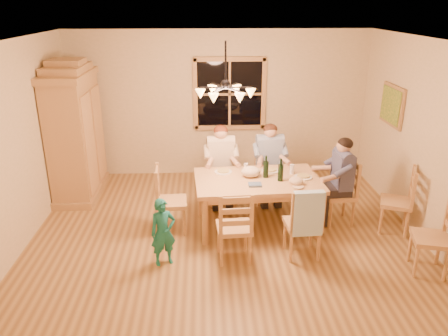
{
  "coord_description": "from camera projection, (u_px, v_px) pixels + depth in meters",
  "views": [
    {
      "loc": [
        -0.28,
        -5.5,
        3.15
      ],
      "look_at": [
        -0.01,
        0.1,
        1.0
      ],
      "focal_mm": 35.0,
      "sensor_mm": 36.0,
      "label": 1
    }
  ],
  "objects": [
    {
      "name": "chair_end_right",
      "position": [
        338.0,
        204.0,
        6.55
      ],
      "size": [
        0.44,
        0.46,
        0.99
      ],
      "rotation": [
        0.0,
        0.0,
        1.63
      ],
      "color": "tan",
      "rests_on": "floor"
    },
    {
      "name": "dining_table",
      "position": [
        257.0,
        185.0,
        6.3
      ],
      "size": [
        1.85,
        1.19,
        0.76
      ],
      "rotation": [
        0.0,
        0.0,
        0.06
      ],
      "color": "#AC7C4C",
      "rests_on": "floor"
    },
    {
      "name": "adult_plaid_man",
      "position": [
        270.0,
        154.0,
        7.06
      ],
      "size": [
        0.41,
        0.44,
        0.87
      ],
      "rotation": [
        0.0,
        0.0,
        3.2
      ],
      "color": "#33548E",
      "rests_on": "floor"
    },
    {
      "name": "plate_plaid",
      "position": [
        270.0,
        171.0,
        6.54
      ],
      "size": [
        0.26,
        0.26,
        0.02
      ],
      "primitive_type": "cylinder",
      "color": "white",
      "rests_on": "dining_table"
    },
    {
      "name": "wine_glass_a",
      "position": [
        246.0,
        168.0,
        6.48
      ],
      "size": [
        0.06,
        0.06,
        0.14
      ],
      "primitive_type": "cylinder",
      "color": "silver",
      "rests_on": "dining_table"
    },
    {
      "name": "child",
      "position": [
        163.0,
        232.0,
        5.45
      ],
      "size": [
        0.38,
        0.32,
        0.89
      ],
      "primitive_type": "imported",
      "rotation": [
        0.0,
        0.0,
        0.38
      ],
      "color": "#1A7571",
      "rests_on": "floor"
    },
    {
      "name": "ceiling",
      "position": [
        226.0,
        41.0,
        5.3
      ],
      "size": [
        5.5,
        5.0,
        0.02
      ],
      "primitive_type": "cube",
      "color": "white",
      "rests_on": "wall_back"
    },
    {
      "name": "adult_slate_man",
      "position": [
        341.0,
        170.0,
        6.36
      ],
      "size": [
        0.44,
        0.41,
        0.87
      ],
      "rotation": [
        0.0,
        0.0,
        1.63
      ],
      "color": "#464C70",
      "rests_on": "floor"
    },
    {
      "name": "plate_woman",
      "position": [
        223.0,
        172.0,
        6.5
      ],
      "size": [
        0.26,
        0.26,
        0.02
      ],
      "primitive_type": "cylinder",
      "color": "white",
      "rests_on": "dining_table"
    },
    {
      "name": "floor",
      "position": [
        225.0,
        235.0,
        6.27
      ],
      "size": [
        5.5,
        5.5,
        0.0
      ],
      "primitive_type": "plane",
      "color": "brown",
      "rests_on": "ground"
    },
    {
      "name": "armoire",
      "position": [
        76.0,
        135.0,
        7.27
      ],
      "size": [
        0.66,
        1.4,
        2.3
      ],
      "color": "#A37C46",
      "rests_on": "floor"
    },
    {
      "name": "wine_bottle_b",
      "position": [
        281.0,
        170.0,
        6.15
      ],
      "size": [
        0.08,
        0.08,
        0.33
      ],
      "primitive_type": "cylinder",
      "color": "black",
      "rests_on": "dining_table"
    },
    {
      "name": "chair_far_right",
      "position": [
        268.0,
        184.0,
        7.25
      ],
      "size": [
        0.46,
        0.44,
        0.99
      ],
      "rotation": [
        0.0,
        0.0,
        3.2
      ],
      "color": "tan",
      "rests_on": "floor"
    },
    {
      "name": "cloth_bundle",
      "position": [
        251.0,
        172.0,
        6.32
      ],
      "size": [
        0.28,
        0.22,
        0.15
      ],
      "primitive_type": "ellipsoid",
      "color": "#C5AF8E",
      "rests_on": "dining_table"
    },
    {
      "name": "wall_back",
      "position": [
        219.0,
        104.0,
        8.11
      ],
      "size": [
        5.5,
        0.02,
        2.7
      ],
      "primitive_type": "cube",
      "color": "beige",
      "rests_on": "floor"
    },
    {
      "name": "window",
      "position": [
        230.0,
        94.0,
        8.02
      ],
      "size": [
        1.3,
        0.06,
        1.3
      ],
      "color": "black",
      "rests_on": "wall_back"
    },
    {
      "name": "chair_spare_back",
      "position": [
        394.0,
        212.0,
        6.3
      ],
      "size": [
        0.55,
        0.56,
        0.99
      ],
      "rotation": [
        0.0,
        0.0,
        1.19
      ],
      "color": "tan",
      "rests_on": "floor"
    },
    {
      "name": "chair_spare_front",
      "position": [
        429.0,
        249.0,
        5.35
      ],
      "size": [
        0.51,
        0.53,
        0.99
      ],
      "rotation": [
        0.0,
        0.0,
        1.33
      ],
      "color": "tan",
      "rests_on": "floor"
    },
    {
      "name": "wall_right",
      "position": [
        428.0,
        143.0,
        5.9
      ],
      "size": [
        0.02,
        5.0,
        2.7
      ],
      "primitive_type": "cube",
      "color": "beige",
      "rests_on": "floor"
    },
    {
      "name": "chair_near_right",
      "position": [
        302.0,
        234.0,
        5.69
      ],
      "size": [
        0.46,
        0.44,
        0.99
      ],
      "rotation": [
        0.0,
        0.0,
        0.06
      ],
      "color": "tan",
      "rests_on": "floor"
    },
    {
      "name": "wine_glass_b",
      "position": [
        292.0,
        169.0,
        6.44
      ],
      "size": [
        0.06,
        0.06,
        0.14
      ],
      "primitive_type": "cylinder",
      "color": "silver",
      "rests_on": "dining_table"
    },
    {
      "name": "napkin",
      "position": [
        255.0,
        185.0,
        6.03
      ],
      "size": [
        0.19,
        0.15,
        0.03
      ],
      "primitive_type": "cube",
      "rotation": [
        0.0,
        0.0,
        0.06
      ],
      "color": "#445A7D",
      "rests_on": "dining_table"
    },
    {
      "name": "wall_left",
      "position": [
        14.0,
        149.0,
        5.66
      ],
      "size": [
        0.02,
        5.0,
        2.7
      ],
      "primitive_type": "cube",
      "color": "beige",
      "rests_on": "floor"
    },
    {
      "name": "chandelier",
      "position": [
        226.0,
        92.0,
        5.52
      ],
      "size": [
        0.77,
        0.68,
        0.71
      ],
      "color": "black",
      "rests_on": "ceiling"
    },
    {
      "name": "towel",
      "position": [
        308.0,
        214.0,
        5.37
      ],
      "size": [
        0.39,
        0.12,
        0.58
      ],
      "primitive_type": "cube",
      "rotation": [
        0.0,
        0.0,
        0.06
      ],
      "color": "#A9D0E5",
      "rests_on": "chair_near_right"
    },
    {
      "name": "plate_slate",
      "position": [
        303.0,
        177.0,
        6.31
      ],
      "size": [
        0.26,
        0.26,
        0.02
      ],
      "primitive_type": "cylinder",
      "color": "white",
      "rests_on": "dining_table"
    },
    {
      "name": "wine_bottle_a",
      "position": [
        266.0,
        167.0,
        6.27
      ],
      "size": [
        0.08,
        0.08,
        0.33
      ],
      "primitive_type": "cylinder",
      "color": "black",
      "rests_on": "dining_table"
    },
    {
      "name": "chair_end_left",
      "position": [
        172.0,
        211.0,
        6.31
      ],
      "size": [
        0.44,
        0.46,
        0.99
      ],
      "rotation": [
        0.0,
        0.0,
        -1.51
      ],
      "color": "tan",
      "rests_on": "floor"
    },
    {
      "name": "chair_near_left",
      "position": [
        234.0,
        238.0,
        5.6
      ],
      "size": [
        0.46,
        0.44,
        0.99
      ],
      "rotation": [
        0.0,
        0.0,
        0.06
      ],
      "color": "tan",
      "rests_on": "floor"
    },
    {
      "name": "painting",
      "position": [
        392.0,
        105.0,
        6.93
      ],
      "size": [
        0.06,
        0.78,
        0.64
      ],
      "color": "#A37C46",
      "rests_on": "wall_right"
    },
    {
      "name": "chair_far_left",
      "position": [
        221.0,
        186.0,
        7.17
      ],
      "size": [
        0.46,
        0.44,
        0.99
      ],
      "rotation": [
        0.0,
        0.0,
        3.2
      ],
      "color": "tan",
      "rests_on": "floor"
    },
    {
      "name": "adult_woman",
      "position": [
        221.0,
        155.0,
        6.98
      ],
      "size": [
        0.41,
        0.44,
        0.87
      ],
      "rotation": [
        0.0,
        0.0,
        3.2
      ],
      "color": "beige",
      "rests_on": "floor"
    },
    {
      "name": "cap",
      "position": [
        296.0,
        181.0,
        6.05
      ],
      "size": [
        0.2,
        0.2,
        0.11
      ],
      "primitive_type": "ellipsoid",
      "color": "tan",
      "rests_on": "dining_table"
    }
  ]
}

